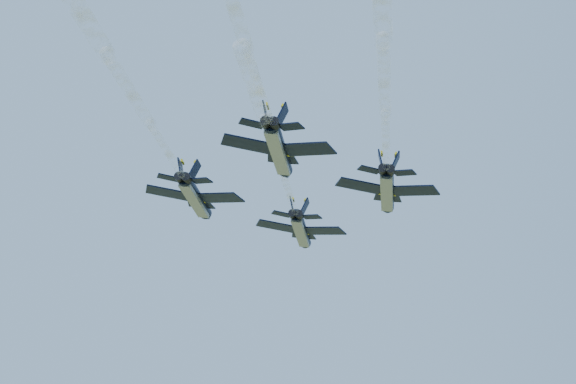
# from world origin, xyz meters

# --- Properties ---
(jet_lead) EXTENTS (11.62, 14.96, 3.39)m
(jet_lead) POSITION_xyz_m (0.89, 16.89, 103.26)
(jet_lead) COLOR black
(jet_left) EXTENTS (11.62, 14.96, 3.39)m
(jet_left) POSITION_xyz_m (-10.64, 3.83, 103.26)
(jet_left) COLOR black
(jet_right) EXTENTS (11.62, 14.96, 3.39)m
(jet_right) POSITION_xyz_m (11.11, 2.69, 103.26)
(jet_right) COLOR black
(jet_slot) EXTENTS (11.62, 14.96, 3.39)m
(jet_slot) POSITION_xyz_m (-0.22, -9.77, 103.26)
(jet_slot) COLOR black
(smoke_trail_lead) EXTENTS (3.65, 40.55, 1.63)m
(smoke_trail_lead) POSITION_xyz_m (-0.97, -14.61, 103.29)
(smoke_trail_lead) COLOR white
(smoke_trail_left) EXTENTS (3.65, 40.55, 1.63)m
(smoke_trail_left) POSITION_xyz_m (-12.50, -27.68, 103.29)
(smoke_trail_left) COLOR white
(smoke_trail_right) EXTENTS (3.65, 40.55, 1.63)m
(smoke_trail_right) POSITION_xyz_m (9.25, -28.81, 103.29)
(smoke_trail_right) COLOR white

